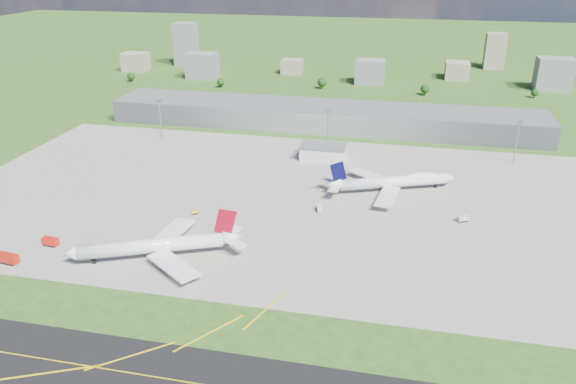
% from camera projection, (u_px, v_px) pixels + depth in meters
% --- Properties ---
extents(ground, '(1400.00, 1400.00, 0.00)m').
position_uv_depth(ground, '(320.00, 133.00, 382.58)').
color(ground, '#2C4C17').
rests_on(ground, ground).
extents(apron, '(360.00, 190.00, 0.08)m').
position_uv_depth(apron, '(304.00, 199.00, 282.09)').
color(apron, gray).
rests_on(apron, ground).
extents(terminal, '(300.00, 42.00, 15.00)m').
position_uv_depth(terminal, '(324.00, 116.00, 393.02)').
color(terminal, gray).
rests_on(terminal, ground).
extents(ops_building, '(26.00, 16.00, 8.00)m').
position_uv_depth(ops_building, '(323.00, 152.00, 334.24)').
color(ops_building, silver).
rests_on(ops_building, ground).
extents(mast_west, '(3.50, 2.00, 25.90)m').
position_uv_depth(mast_west, '(160.00, 113.00, 363.83)').
color(mast_west, gray).
rests_on(mast_west, ground).
extents(mast_center, '(3.50, 2.00, 25.90)m').
position_uv_depth(mast_center, '(328.00, 123.00, 342.20)').
color(mast_center, gray).
rests_on(mast_center, ground).
extents(mast_east, '(3.50, 2.00, 25.90)m').
position_uv_depth(mast_east, '(518.00, 135.00, 320.58)').
color(mast_east, gray).
rests_on(mast_east, ground).
extents(airliner_red_twin, '(66.88, 50.43, 19.39)m').
position_uv_depth(airliner_red_twin, '(158.00, 246.00, 226.88)').
color(airliner_red_twin, white).
rests_on(airliner_red_twin, ground).
extents(airliner_blue_quad, '(66.23, 50.43, 18.11)m').
position_uv_depth(airliner_blue_quad, '(394.00, 182.00, 289.61)').
color(airliner_blue_quad, white).
rests_on(airliner_blue_quad, ground).
extents(fire_truck, '(9.21, 4.43, 3.89)m').
position_uv_depth(fire_truck, '(8.00, 259.00, 223.84)').
color(fire_truck, '#B11C0C').
rests_on(fire_truck, ground).
extents(crash_tender, '(7.20, 3.87, 3.55)m').
position_uv_depth(crash_tender, '(50.00, 242.00, 237.08)').
color(crash_tender, red).
rests_on(crash_tender, ground).
extents(tug_yellow, '(3.71, 3.61, 1.67)m').
position_uv_depth(tug_yellow, '(195.00, 212.00, 265.64)').
color(tug_yellow, yellow).
rests_on(tug_yellow, ground).
extents(van_white_near, '(3.74, 5.57, 2.60)m').
position_uv_depth(van_white_near, '(319.00, 209.00, 268.56)').
color(van_white_near, silver).
rests_on(van_white_near, ground).
extents(van_white_far, '(5.53, 4.51, 2.58)m').
position_uv_depth(van_white_far, '(463.00, 219.00, 258.22)').
color(van_white_far, silver).
rests_on(van_white_far, ground).
extents(bldg_far_w, '(24.00, 20.00, 18.00)m').
position_uv_depth(bldg_far_w, '(135.00, 62.00, 574.50)').
color(bldg_far_w, gray).
rests_on(bldg_far_w, ground).
extents(bldg_w, '(28.00, 22.00, 24.00)m').
position_uv_depth(bldg_w, '(202.00, 66.00, 539.66)').
color(bldg_w, slate).
rests_on(bldg_w, ground).
extents(bldg_cw, '(20.00, 18.00, 14.00)m').
position_uv_depth(bldg_cw, '(292.00, 66.00, 561.75)').
color(bldg_cw, gray).
rests_on(bldg_cw, ground).
extents(bldg_c, '(26.00, 20.00, 22.00)m').
position_uv_depth(bldg_c, '(370.00, 72.00, 517.55)').
color(bldg_c, slate).
rests_on(bldg_c, ground).
extents(bldg_ce, '(22.00, 24.00, 16.00)m').
position_uv_depth(bldg_ce, '(457.00, 70.00, 538.84)').
color(bldg_ce, gray).
rests_on(bldg_ce, ground).
extents(bldg_e, '(30.00, 22.00, 28.00)m').
position_uv_depth(bldg_e, '(554.00, 74.00, 493.85)').
color(bldg_e, slate).
rests_on(bldg_e, ground).
extents(bldg_tall_w, '(22.00, 20.00, 44.00)m').
position_uv_depth(bldg_tall_w, '(186.00, 44.00, 597.27)').
color(bldg_tall_w, slate).
rests_on(bldg_tall_w, ground).
extents(bldg_tall_e, '(20.00, 18.00, 36.00)m').
position_uv_depth(bldg_tall_e, '(495.00, 51.00, 580.72)').
color(bldg_tall_e, gray).
rests_on(bldg_tall_e, ground).
extents(tree_far_w, '(7.20, 7.20, 8.80)m').
position_uv_depth(tree_far_w, '(131.00, 76.00, 527.31)').
color(tree_far_w, '#382314').
rests_on(tree_far_w, ground).
extents(tree_w, '(6.75, 6.75, 8.25)m').
position_uv_depth(tree_w, '(221.00, 82.00, 505.26)').
color(tree_w, '#382314').
rests_on(tree_w, ground).
extents(tree_c, '(8.10, 8.10, 9.90)m').
position_uv_depth(tree_c, '(322.00, 82.00, 500.61)').
color(tree_c, '#382314').
rests_on(tree_c, ground).
extents(tree_e, '(7.65, 7.65, 9.35)m').
position_uv_depth(tree_e, '(425.00, 89.00, 478.57)').
color(tree_e, '#382314').
rests_on(tree_e, ground).
extents(tree_far_e, '(6.30, 6.30, 7.70)m').
position_uv_depth(tree_far_e, '(535.00, 93.00, 470.22)').
color(tree_far_e, '#382314').
rests_on(tree_far_e, ground).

